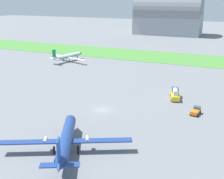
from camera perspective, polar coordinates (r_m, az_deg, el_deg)
name	(u,v)px	position (r m, az deg, el deg)	size (l,w,h in m)	color
ground_plane	(102,110)	(74.94, -2.13, -4.22)	(600.00, 600.00, 0.00)	slate
grass_taxiway_strip	(163,57)	(142.29, 10.50, 6.64)	(360.00, 28.00, 0.08)	#478438
airplane_foreground_turboprop	(66,139)	(55.15, -9.52, -10.16)	(24.09, 20.93, 7.76)	navy
airplane_taxiing_turboprop	(67,56)	(131.64, -9.26, 6.82)	(22.13, 19.11, 6.78)	white
pushback_tug_near_gate	(196,111)	(75.07, 17.01, -4.28)	(2.63, 3.88, 1.95)	orange
fuel_truck_midfield	(175,94)	(84.33, 12.98, -0.88)	(3.91, 6.89, 3.29)	yellow
hangar_distant	(168,14)	(230.80, 11.65, 15.03)	(51.66, 29.28, 33.91)	#9399A3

